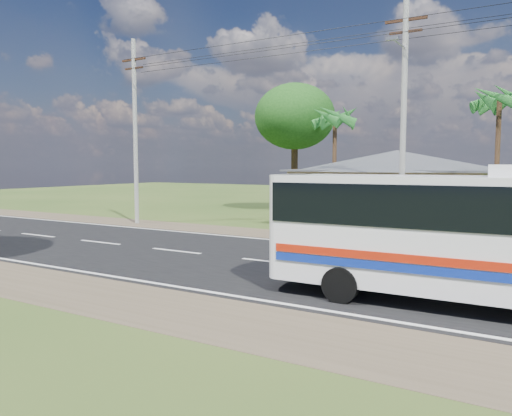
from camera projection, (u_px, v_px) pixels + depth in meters
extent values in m
plane|color=#2C4518|center=(272.00, 262.00, 18.30)|extent=(120.00, 120.00, 0.00)
cube|color=black|center=(272.00, 262.00, 18.30)|extent=(120.00, 10.00, 0.02)
cube|color=brown|center=(337.00, 239.00, 23.87)|extent=(120.00, 3.00, 0.01)
cube|color=brown|center=(149.00, 305.00, 12.74)|extent=(120.00, 3.00, 0.01)
cube|color=silver|center=(322.00, 244.00, 22.33)|extent=(120.00, 0.15, 0.01)
cube|color=silver|center=(192.00, 289.00, 14.28)|extent=(120.00, 0.15, 0.01)
cube|color=silver|center=(272.00, 262.00, 18.30)|extent=(120.00, 0.15, 0.01)
cube|color=tan|center=(396.00, 199.00, 28.79)|extent=(10.00, 8.00, 3.20)
cube|color=#4C4F54|center=(396.00, 170.00, 28.64)|extent=(10.60, 8.60, 0.10)
pyramid|color=#4C4F54|center=(397.00, 150.00, 28.54)|extent=(12.40, 10.00, 1.20)
cube|color=black|center=(320.00, 200.00, 26.86)|extent=(1.20, 0.08, 1.20)
cube|color=black|center=(374.00, 202.00, 25.34)|extent=(1.20, 0.08, 1.20)
cube|color=black|center=(436.00, 204.00, 23.81)|extent=(1.20, 0.08, 1.20)
cylinder|color=#9E9E99|center=(135.00, 133.00, 30.01)|extent=(0.26, 0.26, 11.00)
cube|color=#382014|center=(134.00, 60.00, 29.63)|extent=(1.80, 0.12, 0.12)
cube|color=#382014|center=(134.00, 68.00, 29.68)|extent=(1.40, 0.10, 0.10)
cylinder|color=#9E9E99|center=(403.00, 121.00, 21.86)|extent=(0.26, 0.26, 11.00)
cube|color=#382014|center=(406.00, 20.00, 21.49)|extent=(1.80, 0.12, 0.12)
cube|color=#382014|center=(406.00, 32.00, 21.53)|extent=(1.40, 0.10, 0.10)
cylinder|color=gray|center=(399.00, 44.00, 20.74)|extent=(0.08, 2.00, 0.08)
cube|color=gray|center=(393.00, 38.00, 19.88)|extent=(0.50, 0.18, 0.12)
cylinder|color=black|center=(248.00, 47.00, 25.58)|extent=(16.00, 0.02, 0.02)
cylinder|color=#47301E|center=(497.00, 162.00, 28.19)|extent=(0.28, 0.28, 7.50)
cylinder|color=#47301E|center=(334.00, 166.00, 33.74)|extent=(0.28, 0.28, 7.00)
cylinder|color=#47301E|center=(294.00, 173.00, 37.53)|extent=(0.50, 0.50, 5.95)
ellipsoid|color=#133C10|center=(295.00, 117.00, 37.17)|extent=(6.00, 6.00, 4.92)
cube|color=silver|center=(510.00, 237.00, 11.88)|extent=(11.52, 2.68, 2.87)
cube|color=black|center=(511.00, 207.00, 11.82)|extent=(11.57, 2.74, 1.05)
cube|color=black|center=(292.00, 210.00, 14.64)|extent=(0.17, 2.20, 1.72)
cube|color=#A51C0A|center=(507.00, 268.00, 10.87)|extent=(11.27, 0.33, 0.21)
cube|color=navy|center=(506.00, 278.00, 10.89)|extent=(11.27, 0.33, 0.21)
cylinder|color=black|center=(341.00, 285.00, 12.91)|extent=(0.96, 0.36, 0.96)
cylinder|color=black|center=(366.00, 269.00, 14.82)|extent=(0.96, 0.36, 0.96)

